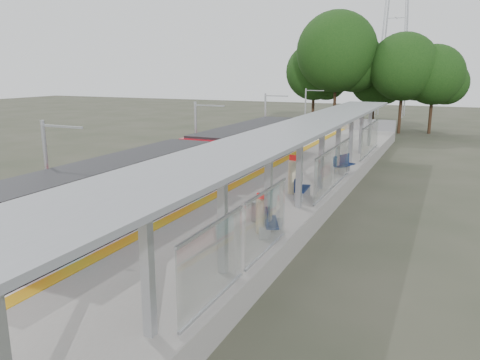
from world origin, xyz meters
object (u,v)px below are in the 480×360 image
bench_mid (301,187)px  info_pillar_near (260,216)px  train (197,167)px  bench_near (269,219)px  bench_far (343,163)px  info_pillar_far (293,177)px  litter_bin (256,211)px

bench_mid → info_pillar_near: info_pillar_near is taller
train → info_pillar_near: train is taller
train → bench_near: 8.83m
bench_near → bench_far: (0.26, 12.43, 0.01)m
bench_far → info_pillar_far: 6.24m
bench_near → litter_bin: bearing=104.5°
train → info_pillar_near: 8.58m
litter_bin → info_pillar_near: bearing=-61.3°
bench_mid → info_pillar_far: 1.01m
bench_near → litter_bin: (-1.06, 1.29, -0.17)m
bench_far → info_pillar_near: (-0.60, -12.45, 0.10)m
bench_far → info_pillar_near: 12.47m
bench_near → info_pillar_far: 6.45m
bench_mid → bench_far: size_ratio=0.96×
train → bench_mid: train is taller
bench_far → litter_bin: 11.23m
bench_mid → info_pillar_near: (0.09, -5.66, 0.11)m
bench_mid → bench_far: bearing=79.6°
bench_near → info_pillar_near: info_pillar_near is taller
bench_far → info_pillar_far: info_pillar_far is taller
bench_far → litter_bin: size_ratio=2.05×
bench_near → bench_far: bearing=63.8°
info_pillar_near → info_pillar_far: (-0.75, 6.37, 0.18)m
train → info_pillar_far: train is taller
train → bench_far: size_ratio=15.85×
bench_mid → bench_near: bearing=-90.2°
bench_far → info_pillar_near: size_ratio=1.08×
bench_near → info_pillar_far: size_ratio=0.83×
bench_near → litter_bin: size_ratio=2.00×
train → bench_far: (6.79, 6.52, -0.45)m
bench_near → bench_far: size_ratio=0.97×
train → bench_far: bearing=43.8°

